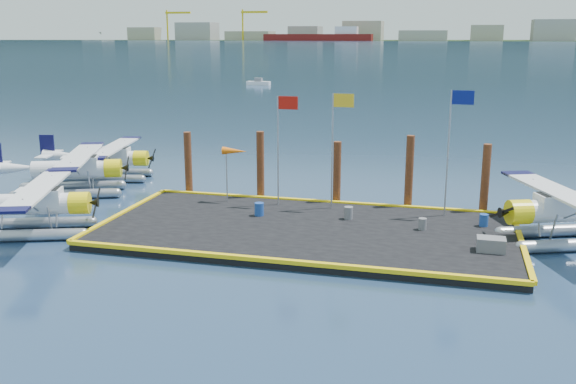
# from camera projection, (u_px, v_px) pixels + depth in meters

# --- Properties ---
(ground) EXTENTS (4000.00, 4000.00, 0.00)m
(ground) POSITION_uv_depth(u_px,v_px,m) (307.00, 235.00, 31.58)
(ground) COLOR #172846
(ground) RESTS_ON ground
(dock) EXTENTS (20.00, 10.00, 0.40)m
(dock) POSITION_uv_depth(u_px,v_px,m) (307.00, 231.00, 31.54)
(dock) COLOR black
(dock) RESTS_ON ground
(dock_bumpers) EXTENTS (20.25, 10.25, 0.18)m
(dock_bumpers) POSITION_uv_depth(u_px,v_px,m) (307.00, 225.00, 31.47)
(dock_bumpers) COLOR yellow
(dock_bumpers) RESTS_ON dock
(far_backdrop) EXTENTS (3050.00, 2050.00, 810.00)m
(far_backdrop) POSITION_uv_depth(u_px,v_px,m) (554.00, 34.00, 1604.60)
(far_backdrop) COLOR black
(far_backdrop) RESTS_ON ground
(seaplane_a) EXTENTS (8.37, 8.91, 3.20)m
(seaplane_a) POSITION_uv_depth(u_px,v_px,m) (33.00, 207.00, 31.31)
(seaplane_a) COLOR #8D929A
(seaplane_a) RESTS_ON ground
(seaplane_b) EXTENTS (8.62, 9.14, 3.30)m
(seaplane_b) POSITION_uv_depth(u_px,v_px,m) (74.00, 172.00, 39.14)
(seaplane_b) COLOR #8D929A
(seaplane_b) RESTS_ON ground
(seaplane_c) EXTENTS (7.83, 8.53, 3.02)m
(seaplane_c) POSITION_uv_depth(u_px,v_px,m) (110.00, 160.00, 43.35)
(seaplane_c) COLOR #8D929A
(seaplane_c) RESTS_ON ground
(seaplane_d) EXTENTS (8.78, 9.29, 3.36)m
(seaplane_d) POSITION_uv_depth(u_px,v_px,m) (567.00, 214.00, 29.90)
(seaplane_d) COLOR #8D929A
(seaplane_d) RESTS_ON ground
(drum_0) EXTENTS (0.48, 0.48, 0.68)m
(drum_0) POSITION_uv_depth(u_px,v_px,m) (259.00, 209.00, 33.41)
(drum_0) COLOR navy
(drum_0) RESTS_ON dock
(drum_2) EXTENTS (0.40, 0.40, 0.56)m
(drum_2) POSITION_uv_depth(u_px,v_px,m) (422.00, 224.00, 31.03)
(drum_2) COLOR slate
(drum_2) RESTS_ON dock
(drum_4) EXTENTS (0.43, 0.43, 0.61)m
(drum_4) POSITION_uv_depth(u_px,v_px,m) (484.00, 220.00, 31.57)
(drum_4) COLOR navy
(drum_4) RESTS_ON dock
(drum_5) EXTENTS (0.46, 0.46, 0.64)m
(drum_5) POSITION_uv_depth(u_px,v_px,m) (348.00, 213.00, 32.79)
(drum_5) COLOR slate
(drum_5) RESTS_ON dock
(crate) EXTENTS (1.22, 0.81, 0.61)m
(crate) POSITION_uv_depth(u_px,v_px,m) (491.00, 244.00, 27.93)
(crate) COLOR slate
(crate) RESTS_ON dock
(flagpole_red) EXTENTS (1.14, 0.08, 6.00)m
(flagpole_red) POSITION_uv_depth(u_px,v_px,m) (282.00, 133.00, 34.65)
(flagpole_red) COLOR gray
(flagpole_red) RESTS_ON dock
(flagpole_yellow) EXTENTS (1.14, 0.08, 6.20)m
(flagpole_yellow) POSITION_uv_depth(u_px,v_px,m) (336.00, 133.00, 33.90)
(flagpole_yellow) COLOR gray
(flagpole_yellow) RESTS_ON dock
(flagpole_blue) EXTENTS (1.14, 0.08, 6.50)m
(flagpole_blue) POSITION_uv_depth(u_px,v_px,m) (453.00, 134.00, 32.41)
(flagpole_blue) COLOR gray
(flagpole_blue) RESTS_ON dock
(windsock) EXTENTS (1.40, 0.44, 3.12)m
(windsock) POSITION_uv_depth(u_px,v_px,m) (234.00, 152.00, 35.60)
(windsock) COLOR gray
(windsock) RESTS_ON dock
(piling_0) EXTENTS (0.44, 0.44, 4.00)m
(piling_0) POSITION_uv_depth(u_px,v_px,m) (188.00, 165.00, 38.24)
(piling_0) COLOR #3F2112
(piling_0) RESTS_ON ground
(piling_1) EXTENTS (0.44, 0.44, 4.20)m
(piling_1) POSITION_uv_depth(u_px,v_px,m) (260.00, 167.00, 37.12)
(piling_1) COLOR #3F2112
(piling_1) RESTS_ON ground
(piling_2) EXTENTS (0.44, 0.44, 3.80)m
(piling_2) POSITION_uv_depth(u_px,v_px,m) (337.00, 175.00, 36.08)
(piling_2) COLOR #3F2112
(piling_2) RESTS_ON ground
(piling_3) EXTENTS (0.44, 0.44, 4.30)m
(piling_3) POSITION_uv_depth(u_px,v_px,m) (409.00, 174.00, 35.05)
(piling_3) COLOR #3F2112
(piling_3) RESTS_ON ground
(piling_4) EXTENTS (0.44, 0.44, 4.00)m
(piling_4) POSITION_uv_depth(u_px,v_px,m) (485.00, 181.00, 34.12)
(piling_4) COLOR #3F2112
(piling_4) RESTS_ON ground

